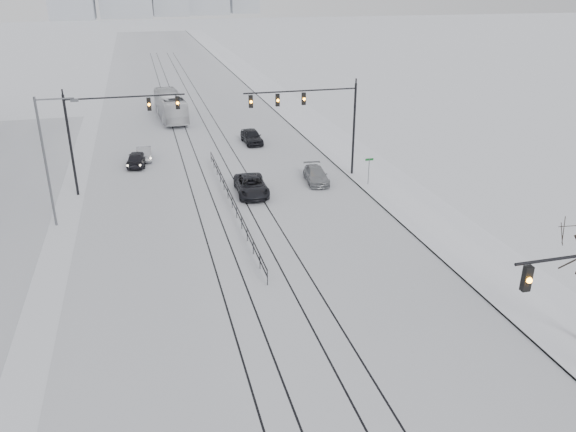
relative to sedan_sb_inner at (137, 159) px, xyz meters
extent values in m
cube|color=silver|center=(6.74, 17.44, -0.69)|extent=(22.00, 260.00, 0.02)
cube|color=white|center=(20.24, 17.44, -0.62)|extent=(5.00, 260.00, 0.16)
cube|color=gray|center=(17.79, 17.44, -0.64)|extent=(0.10, 260.00, 0.12)
cube|color=black|center=(4.14, -2.56, -0.67)|extent=(0.10, 180.00, 0.01)
cube|color=black|center=(5.54, -2.56, -0.67)|extent=(0.10, 180.00, 0.01)
cube|color=black|center=(7.94, -2.56, -0.67)|extent=(0.10, 180.00, 0.01)
cube|color=black|center=(9.34, -2.56, -0.67)|extent=(0.10, 180.00, 0.01)
cube|color=black|center=(13.74, -36.56, 5.25)|extent=(0.32, 0.24, 1.00)
sphere|color=orange|center=(13.74, -36.70, 5.25)|extent=(0.22, 0.22, 0.22)
cylinder|color=black|center=(18.24, -7.56, 3.30)|extent=(0.20, 0.20, 8.00)
cylinder|color=black|center=(13.49, -7.56, 6.90)|extent=(9.50, 0.12, 0.12)
cube|color=black|center=(9.34, -7.56, 6.25)|extent=(0.32, 0.24, 1.00)
sphere|color=orange|center=(9.34, -7.70, 6.25)|extent=(0.22, 0.22, 0.22)
cube|color=black|center=(11.54, -7.56, 6.25)|extent=(0.32, 0.24, 1.00)
sphere|color=orange|center=(11.54, -7.70, 6.25)|extent=(0.22, 0.22, 0.22)
cube|color=black|center=(13.74, -7.56, 6.25)|extent=(0.32, 0.24, 1.00)
sphere|color=orange|center=(13.74, -7.70, 6.25)|extent=(0.22, 0.22, 0.22)
cylinder|color=black|center=(-4.76, -6.56, 3.30)|extent=(0.20, 0.20, 8.00)
cylinder|color=black|center=(-0.26, -6.56, 6.90)|extent=(9.00, 0.12, 0.12)
cube|color=black|center=(3.64, -6.56, 6.25)|extent=(0.32, 0.24, 1.00)
sphere|color=orange|center=(3.64, -6.70, 6.25)|extent=(0.22, 0.22, 0.22)
cube|color=black|center=(1.44, -6.56, 6.25)|extent=(0.32, 0.24, 1.00)
sphere|color=orange|center=(1.44, -6.70, 6.25)|extent=(0.22, 0.22, 0.22)
cylinder|color=#595B60|center=(-5.76, -12.56, 3.80)|extent=(0.16, 0.16, 9.00)
cylinder|color=#595B60|center=(-4.56, -12.56, 8.10)|extent=(2.40, 0.10, 0.10)
cube|color=#595B60|center=(-3.36, -12.56, 7.95)|extent=(0.50, 0.25, 0.18)
cube|color=black|center=(6.74, -12.56, 0.25)|extent=(0.06, 24.00, 0.06)
cube|color=black|center=(6.74, -12.56, -0.15)|extent=(0.06, 24.00, 0.06)
cylinder|color=#595B60|center=(18.54, -10.56, 0.50)|extent=(0.06, 0.06, 2.40)
cube|color=#0C4C19|center=(18.54, -10.56, 1.60)|extent=(0.70, 0.04, 0.18)
imported|color=black|center=(0.00, 0.00, 0.00)|extent=(2.24, 4.29, 1.39)
imported|color=#A8AAAF|center=(0.67, 1.82, -0.05)|extent=(1.39, 3.94, 1.29)
imported|color=black|center=(8.74, -10.00, 0.02)|extent=(2.59, 5.23, 1.43)
imported|color=gray|center=(14.60, -8.62, -0.08)|extent=(2.18, 4.44, 1.24)
imported|color=black|center=(11.74, 4.83, 0.05)|extent=(1.95, 4.44, 1.49)
imported|color=silver|center=(4.32, 18.29, 0.91)|extent=(3.48, 11.70, 3.21)
camera|label=1|loc=(0.82, -51.60, 15.26)|focal=35.00mm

